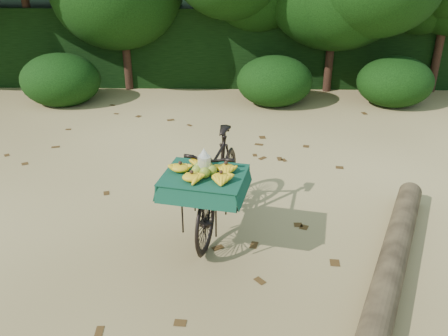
{
  "coord_description": "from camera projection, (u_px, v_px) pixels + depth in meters",
  "views": [
    {
      "loc": [
        0.64,
        -5.4,
        3.2
      ],
      "look_at": [
        0.54,
        -0.53,
        0.83
      ],
      "focal_mm": 38.0,
      "sensor_mm": 36.0,
      "label": 1
    }
  ],
  "objects": [
    {
      "name": "fallen_log",
      "position": [
        388.0,
        281.0,
        4.69
      ],
      "size": [
        1.93,
        3.79,
        0.29
      ],
      "primitive_type": "cylinder",
      "rotation": [
        1.57,
        0.0,
        -0.43
      ],
      "color": "brown",
      "rests_on": "ground"
    },
    {
      "name": "leaf_litter",
      "position": [
        188.0,
        183.0,
        6.85
      ],
      "size": [
        7.0,
        7.3,
        0.01
      ],
      "primitive_type": null,
      "color": "#442B12",
      "rests_on": "ground"
    },
    {
      "name": "hedge_backdrop",
      "position": [
        207.0,
        42.0,
        11.53
      ],
      "size": [
        26.0,
        1.8,
        1.8
      ],
      "primitive_type": "cube",
      "color": "black",
      "rests_on": "ground"
    },
    {
      "name": "ground",
      "position": [
        184.0,
        206.0,
        6.26
      ],
      "size": [
        80.0,
        80.0,
        0.0
      ],
      "primitive_type": "plane",
      "color": "#D5B972",
      "rests_on": "ground"
    },
    {
      "name": "vendor_bicycle",
      "position": [
        218.0,
        182.0,
        5.6
      ],
      "size": [
        1.08,
        2.03,
        1.18
      ],
      "rotation": [
        0.0,
        0.0,
        -0.21
      ],
      "color": "black",
      "rests_on": "ground"
    },
    {
      "name": "bush_clumps",
      "position": [
        227.0,
        83.0,
        9.92
      ],
      "size": [
        8.8,
        1.7,
        0.9
      ],
      "primitive_type": null,
      "color": "black",
      "rests_on": "ground"
    }
  ]
}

